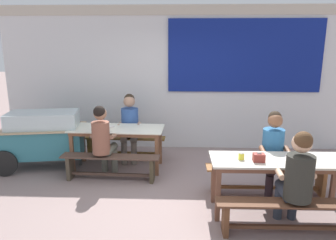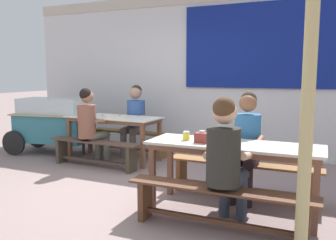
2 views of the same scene
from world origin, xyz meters
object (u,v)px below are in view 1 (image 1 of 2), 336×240
object	(u,v)px
dining_table_far	(117,132)
condiment_jar	(241,156)
person_near_front	(297,176)
bench_far_back	(124,144)
food_cart	(44,135)
person_left_back_turned	(103,138)
bench_near_back	(268,176)
bench_near_front	(292,213)
person_right_near_table	(274,150)
dining_table_near	(281,165)
person_center_facing	(130,123)
tissue_box	(259,157)
soup_bowl	(111,127)
bench_far_front	(110,164)

from	to	relation	value
dining_table_far	condiment_jar	distance (m)	2.41
person_near_front	condiment_jar	world-z (taller)	person_near_front
bench_far_back	person_near_front	distance (m)	3.48
food_cart	person_left_back_turned	xyz separation A→B (m)	(1.18, -0.44, 0.10)
bench_far_back	bench_near_back	size ratio (longest dim) A/B	0.88
bench_near_front	condiment_jar	world-z (taller)	condiment_jar
bench_near_front	food_cart	xyz separation A→B (m)	(-3.75, 1.98, 0.32)
person_right_near_table	dining_table_far	bearing A→B (deg)	158.25
person_left_back_turned	condiment_jar	xyz separation A→B (m)	(2.05, -1.03, 0.10)
dining_table_near	person_right_near_table	bearing A→B (deg)	85.63
person_center_facing	tissue_box	size ratio (longest dim) A/B	8.95
soup_bowl	bench_far_front	bearing A→B (deg)	-80.28
bench_near_front	bench_far_back	bearing A→B (deg)	133.81
bench_far_front	bench_near_front	xyz separation A→B (m)	(2.45, -1.45, -0.00)
bench_near_back	person_center_facing	distance (m)	2.69
food_cart	person_right_near_table	world-z (taller)	person_right_near_table
person_right_near_table	soup_bowl	xyz separation A→B (m)	(-2.56, 0.93, 0.06)
dining_table_far	bench_near_front	xyz separation A→B (m)	(2.43, -1.98, -0.39)
dining_table_near	food_cart	bearing A→B (deg)	158.89
bench_near_back	food_cart	xyz separation A→B (m)	(-3.74, 0.92, 0.31)
dining_table_far	bench_far_back	size ratio (longest dim) A/B	1.03
bench_near_back	person_near_front	distance (m)	1.08
person_near_front	person_center_facing	bearing A→B (deg)	134.33
bench_far_front	tissue_box	xyz separation A→B (m)	(2.13, -1.01, 0.52)
bench_near_front	person_center_facing	world-z (taller)	person_center_facing
dining_table_near	bench_far_back	world-z (taller)	dining_table_near
bench_far_back	condiment_jar	bearing A→B (deg)	-46.82
person_right_near_table	soup_bowl	world-z (taller)	person_right_near_table
bench_near_back	condiment_jar	distance (m)	0.91
person_center_facing	dining_table_far	bearing A→B (deg)	-108.17
bench_near_back	person_left_back_turned	distance (m)	2.64
bench_near_back	person_center_facing	bearing A→B (deg)	148.65
dining_table_far	person_right_near_table	distance (m)	2.65
bench_far_front	person_right_near_table	xyz separation A→B (m)	(2.48, -0.45, 0.43)
bench_near_back	person_right_near_table	size ratio (longest dim) A/B	1.44
person_left_back_turned	tissue_box	bearing A→B (deg)	-25.94
dining_table_near	person_right_near_table	size ratio (longest dim) A/B	1.44
person_near_front	tissue_box	bearing A→B (deg)	134.40
soup_bowl	person_center_facing	bearing A→B (deg)	63.57
dining_table_far	food_cart	xyz separation A→B (m)	(-1.33, -0.00, -0.07)
dining_table_near	person_near_front	world-z (taller)	person_near_front
bench_near_front	food_cart	bearing A→B (deg)	152.22
dining_table_far	bench_far_front	xyz separation A→B (m)	(-0.02, -0.53, -0.39)
bench_far_back	condiment_jar	world-z (taller)	condiment_jar
dining_table_near	person_center_facing	bearing A→B (deg)	139.93
person_right_near_table	tissue_box	distance (m)	0.67
person_left_back_turned	person_center_facing	bearing A→B (deg)	71.72
food_cart	person_near_front	distance (m)	4.24
food_cart	soup_bowl	size ratio (longest dim) A/B	12.21
condiment_jar	food_cart	bearing A→B (deg)	155.45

